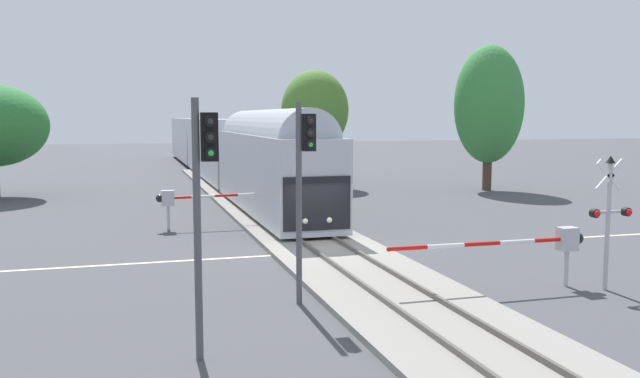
# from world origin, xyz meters

# --- Properties ---
(ground_plane) EXTENTS (220.00, 220.00, 0.00)m
(ground_plane) POSITION_xyz_m (0.00, 0.00, 0.00)
(ground_plane) COLOR #47474C
(road_centre_stripe) EXTENTS (44.00, 0.20, 0.01)m
(road_centre_stripe) POSITION_xyz_m (0.00, 0.00, 0.00)
(road_centre_stripe) COLOR beige
(road_centre_stripe) RESTS_ON ground
(railway_track) EXTENTS (4.40, 80.00, 0.32)m
(railway_track) POSITION_xyz_m (0.00, 0.00, 0.10)
(railway_track) COLOR gray
(railway_track) RESTS_ON ground
(commuter_train) EXTENTS (3.04, 63.39, 5.16)m
(commuter_train) POSITION_xyz_m (0.00, 31.08, 2.73)
(commuter_train) COLOR #B2B7C1
(commuter_train) RESTS_ON railway_track
(crossing_gate_near) EXTENTS (6.36, 0.40, 1.80)m
(crossing_gate_near) POSITION_xyz_m (4.70, -6.86, 1.39)
(crossing_gate_near) COLOR #B7B7BC
(crossing_gate_near) RESTS_ON ground
(crossing_signal_mast) EXTENTS (1.36, 0.44, 3.98)m
(crossing_signal_mast) POSITION_xyz_m (6.30, -7.59, 2.43)
(crossing_signal_mast) COLOR #B2B2B7
(crossing_signal_mast) RESTS_ON ground
(crossing_gate_far) EXTENTS (5.90, 0.40, 1.80)m
(crossing_gate_far) POSITION_xyz_m (-4.81, 6.86, 1.40)
(crossing_gate_far) COLOR #B7B7BC
(crossing_gate_far) RESTS_ON ground
(traffic_signal_near_left) EXTENTS (0.53, 0.38, 5.49)m
(traffic_signal_near_left) POSITION_xyz_m (-5.69, -10.01, 3.68)
(traffic_signal_near_left) COLOR #4C4C51
(traffic_signal_near_left) RESTS_ON ground
(traffic_signal_median) EXTENTS (0.53, 0.38, 5.48)m
(traffic_signal_median) POSITION_xyz_m (-2.62, -6.50, 3.67)
(traffic_signal_median) COLOR #4C4C51
(traffic_signal_median) RESTS_ON ground
(maple_right_background) EXTENTS (4.75, 4.75, 10.03)m
(maple_right_background) POSITION_xyz_m (16.92, 17.55, 5.95)
(maple_right_background) COLOR #4C3828
(maple_right_background) RESTS_ON ground
(elm_centre_background) EXTENTS (4.90, 4.90, 8.50)m
(elm_centre_background) POSITION_xyz_m (6.05, 23.27, 5.57)
(elm_centre_background) COLOR brown
(elm_centre_background) RESTS_ON ground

